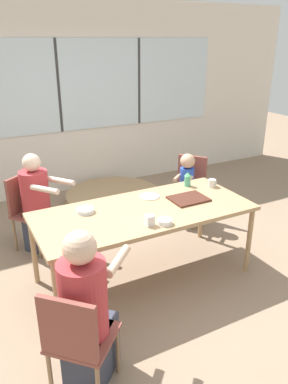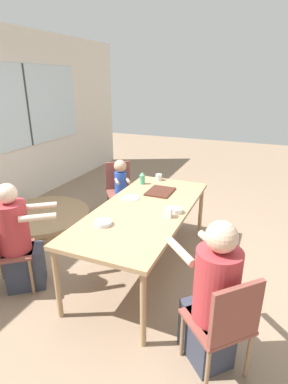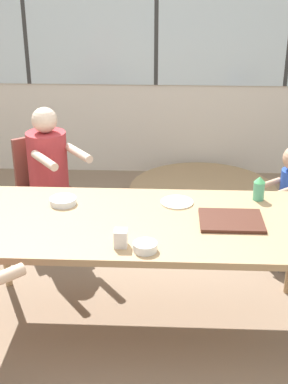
{
  "view_description": "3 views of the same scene",
  "coord_description": "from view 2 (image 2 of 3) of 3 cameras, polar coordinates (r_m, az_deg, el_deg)",
  "views": [
    {
      "loc": [
        -1.5,
        -2.84,
        2.24
      ],
      "look_at": [
        0.0,
        0.0,
        0.93
      ],
      "focal_mm": 35.0,
      "sensor_mm": 36.0,
      "label": 1
    },
    {
      "loc": [
        -2.68,
        -1.13,
        2.03
      ],
      "look_at": [
        0.0,
        0.0,
        0.93
      ],
      "focal_mm": 28.0,
      "sensor_mm": 36.0,
      "label": 2
    },
    {
      "loc": [
        0.13,
        -2.77,
        2.16
      ],
      "look_at": [
        0.0,
        0.0,
        0.93
      ],
      "focal_mm": 50.0,
      "sensor_mm": 36.0,
      "label": 3
    }
  ],
  "objects": [
    {
      "name": "food_tray_dark",
      "position": [
        3.61,
        3.12,
        0.09
      ],
      "size": [
        0.37,
        0.29,
        0.02
      ],
      "color": "#472319",
      "rests_on": "dining_table"
    },
    {
      "name": "bowl_white_shallow",
      "position": [
        3.08,
        6.17,
        -3.49
      ],
      "size": [
        0.13,
        0.13,
        0.05
      ],
      "color": "white",
      "rests_on": "dining_table"
    },
    {
      "name": "chair_for_toddler",
      "position": [
        4.58,
        -4.76,
        1.27
      ],
      "size": [
        0.56,
        0.56,
        0.85
      ],
      "rotation": [
        0.0,
        0.0,
        -4.05
      ],
      "color": "brown",
      "rests_on": "ground_plane"
    },
    {
      "name": "plate_tortillas",
      "position": [
        3.43,
        -2.54,
        -1.11
      ],
      "size": [
        0.2,
        0.2,
        0.01
      ],
      "color": "beige",
      "rests_on": "dining_table"
    },
    {
      "name": "folded_table_stack",
      "position": [
        4.76,
        -18.77,
        -4.67
      ],
      "size": [
        1.41,
        1.41,
        0.15
      ],
      "color": "tan",
      "rests_on": "ground_plane"
    },
    {
      "name": "dining_table",
      "position": [
        3.2,
        0.0,
        -3.89
      ],
      "size": [
        2.07,
        0.92,
        0.75
      ],
      "color": "tan",
      "rests_on": "ground_plane"
    },
    {
      "name": "ground_plane",
      "position": [
        3.55,
        0.0,
        -14.16
      ],
      "size": [
        16.0,
        16.0,
        0.0
      ],
      "primitive_type": "plane",
      "color": "#8C725B"
    },
    {
      "name": "person_man_blue_shirt",
      "position": [
        2.33,
        12.81,
        -19.68
      ],
      "size": [
        0.62,
        0.62,
        1.19
      ],
      "rotation": [
        0.0,
        0.0,
        -0.78
      ],
      "color": "#333847",
      "rests_on": "ground_plane"
    },
    {
      "name": "chair_for_woman_green_shirt",
      "position": [
        3.29,
        -25.63,
        -9.08
      ],
      "size": [
        0.56,
        0.56,
        0.85
      ],
      "rotation": [
        0.0,
        0.0,
        -2.49
      ],
      "color": "brown",
      "rests_on": "ground_plane"
    },
    {
      "name": "person_toddler",
      "position": [
        4.45,
        -4.38,
        0.19
      ],
      "size": [
        0.36,
        0.34,
        0.94
      ],
      "rotation": [
        0.0,
        0.0,
        -4.05
      ],
      "color": "#333847",
      "rests_on": "ground_plane"
    },
    {
      "name": "milk_carton_small",
      "position": [
        2.97,
        4.67,
        -3.9
      ],
      "size": [
        0.07,
        0.07,
        0.09
      ],
      "color": "silver",
      "rests_on": "dining_table"
    },
    {
      "name": "bowl_cereal",
      "position": [
        2.84,
        -7.8,
        -5.85
      ],
      "size": [
        0.16,
        0.16,
        0.04
      ],
      "color": "silver",
      "rests_on": "dining_table"
    },
    {
      "name": "person_woman_green_shirt",
      "position": [
        3.25,
        -22.77,
        -8.88
      ],
      "size": [
        0.57,
        0.62,
        1.13
      ],
      "rotation": [
        0.0,
        0.0,
        -2.49
      ],
      "color": "#333847",
      "rests_on": "ground_plane"
    },
    {
      "name": "sippy_cup",
      "position": [
        3.88,
        -0.33,
        2.67
      ],
      "size": [
        0.07,
        0.07,
        0.16
      ],
      "color": "#4CA57F",
      "rests_on": "dining_table"
    },
    {
      "name": "chair_for_man_blue_shirt",
      "position": [
        2.25,
        15.28,
        -22.65
      ],
      "size": [
        0.57,
        0.57,
        0.85
      ],
      "rotation": [
        0.0,
        0.0,
        -0.78
      ],
      "color": "brown",
      "rests_on": "ground_plane"
    },
    {
      "name": "coffee_mug",
      "position": [
        4.04,
        2.84,
        2.84
      ],
      "size": [
        0.09,
        0.08,
        0.09
      ],
      "color": "beige",
      "rests_on": "dining_table"
    }
  ]
}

